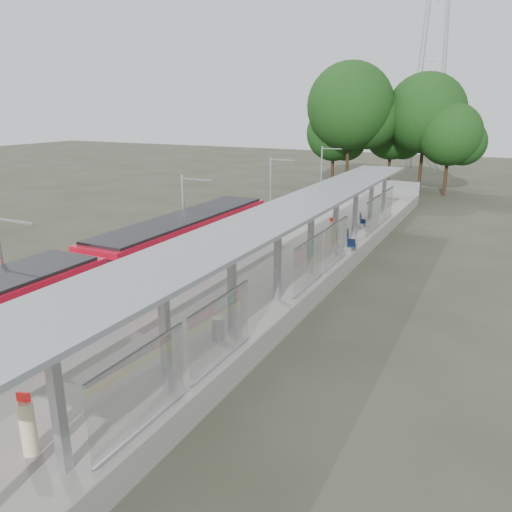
# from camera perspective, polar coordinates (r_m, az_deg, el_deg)

# --- Properties ---
(trackbed) EXTENTS (3.00, 70.00, 0.24)m
(trackbed) POSITION_cam_1_polar(r_m,az_deg,el_deg) (30.21, -4.15, -0.72)
(trackbed) COLOR #59544C
(trackbed) RESTS_ON ground
(platform) EXTENTS (6.00, 50.00, 1.00)m
(platform) POSITION_cam_1_polar(r_m,az_deg,el_deg) (28.15, 3.74, -1.21)
(platform) COLOR gray
(platform) RESTS_ON ground
(tactile_strip) EXTENTS (0.60, 50.00, 0.02)m
(tactile_strip) POSITION_cam_1_polar(r_m,az_deg,el_deg) (29.04, -0.88, 0.44)
(tactile_strip) COLOR gold
(tactile_strip) RESTS_ON platform
(end_fence) EXTENTS (6.00, 0.10, 1.20)m
(end_fence) POSITION_cam_1_polar(r_m,az_deg,el_deg) (51.28, 14.86, 7.71)
(end_fence) COLOR #9EA0A5
(end_fence) RESTS_ON platform
(train) EXTENTS (2.74, 27.60, 3.62)m
(train) POSITION_cam_1_polar(r_m,az_deg,el_deg) (21.75, -18.51, -3.24)
(train) COLOR black
(train) RESTS_ON ground
(canopy) EXTENTS (3.27, 38.00, 3.66)m
(canopy) POSITION_cam_1_polar(r_m,az_deg,el_deg) (23.19, 3.86, 4.35)
(canopy) COLOR #9EA0A5
(canopy) RESTS_ON platform
(pylon) EXTENTS (8.00, 4.00, 38.00)m
(pylon) POSITION_cam_1_polar(r_m,az_deg,el_deg) (79.15, 19.84, 22.97)
(pylon) COLOR #9EA0A5
(pylon) RESTS_ON ground
(tree_cluster) EXTENTS (18.94, 13.72, 13.90)m
(tree_cluster) POSITION_cam_1_polar(r_m,az_deg,el_deg) (58.20, 14.66, 15.05)
(tree_cluster) COLOR #382316
(tree_cluster) RESTS_ON ground
(catenary_masts) EXTENTS (2.08, 48.16, 5.40)m
(catenary_masts) POSITION_cam_1_polar(r_m,az_deg,el_deg) (29.59, -8.12, 4.38)
(catenary_masts) COLOR #9EA0A5
(catenary_masts) RESTS_ON ground
(bench_mid) EXTENTS (1.00, 1.75, 1.15)m
(bench_mid) POSITION_cam_1_polar(r_m,az_deg,el_deg) (29.69, 10.64, 1.70)
(bench_mid) COLOR #0E1F4A
(bench_mid) RESTS_ON platform
(bench_far) EXTENTS (0.82, 1.40, 0.92)m
(bench_far) POSITION_cam_1_polar(r_m,az_deg,el_deg) (35.97, 11.98, 4.05)
(bench_far) COLOR #0E1F4A
(bench_far) RESTS_ON platform
(info_pillar_near) EXTENTS (0.38, 0.38, 1.69)m
(info_pillar_near) POSITION_cam_1_polar(r_m,az_deg,el_deg) (13.87, -24.61, -17.36)
(info_pillar_near) COLOR beige
(info_pillar_near) RESTS_ON platform
(info_pillar_far) EXTENTS (0.36, 0.36, 1.59)m
(info_pillar_far) POSITION_cam_1_polar(r_m,az_deg,el_deg) (31.28, 8.65, 2.72)
(info_pillar_far) COLOR beige
(info_pillar_far) RESTS_ON platform
(litter_bin) EXTENTS (0.51, 0.51, 0.85)m
(litter_bin) POSITION_cam_1_polar(r_m,az_deg,el_deg) (18.32, -4.39, -8.29)
(litter_bin) COLOR #9EA0A5
(litter_bin) RESTS_ON platform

